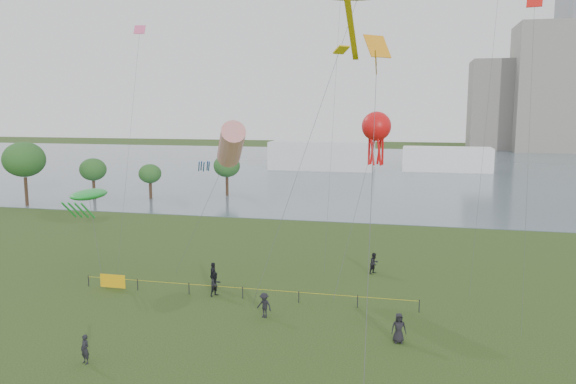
# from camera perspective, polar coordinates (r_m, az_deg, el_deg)

# --- Properties ---
(lake) EXTENTS (400.00, 120.00, 0.08)m
(lake) POSITION_cam_1_polar(r_m,az_deg,el_deg) (124.46, 9.29, 2.38)
(lake) COLOR slate
(lake) RESTS_ON ground_plane
(building_mid) EXTENTS (20.00, 20.00, 38.00)m
(building_mid) POSITION_cam_1_polar(r_m,az_deg,el_deg) (189.53, 24.91, 9.53)
(building_mid) COLOR slate
(building_mid) RESTS_ON ground_plane
(building_low) EXTENTS (16.00, 18.00, 28.00)m
(building_low) POSITION_cam_1_polar(r_m,az_deg,el_deg) (193.07, 20.34, 8.27)
(building_low) COLOR slate
(building_low) RESTS_ON ground_plane
(pavilion_left) EXTENTS (22.00, 8.00, 6.00)m
(pavilion_left) POSITION_cam_1_polar(r_m,az_deg,el_deg) (120.57, 3.46, 3.70)
(pavilion_left) COLOR silver
(pavilion_left) RESTS_ON ground_plane
(pavilion_right) EXTENTS (18.00, 7.00, 5.00)m
(pavilion_right) POSITION_cam_1_polar(r_m,az_deg,el_deg) (122.16, 15.83, 3.22)
(pavilion_right) COLOR white
(pavilion_right) RESTS_ON ground_plane
(trees) EXTENTS (28.30, 19.27, 8.68)m
(trees) POSITION_cam_1_polar(r_m,az_deg,el_deg) (83.21, -19.23, 2.67)
(trees) COLOR #332217
(trees) RESTS_ON ground_plane
(fence) EXTENTS (24.07, 0.07, 1.05)m
(fence) POSITION_cam_1_polar(r_m,az_deg,el_deg) (41.95, -12.73, -9.17)
(fence) COLOR black
(fence) RESTS_ON ground_plane
(spectator_a) EXTENTS (0.99, 1.05, 1.72)m
(spectator_a) POSITION_cam_1_polar(r_m,az_deg,el_deg) (40.41, -7.36, -9.26)
(spectator_a) COLOR black
(spectator_a) RESTS_ON ground_plane
(spectator_b) EXTENTS (1.18, 0.91, 1.61)m
(spectator_b) POSITION_cam_1_polar(r_m,az_deg,el_deg) (36.22, -2.43, -11.42)
(spectator_b) COLOR black
(spectator_b) RESTS_ON ground_plane
(spectator_c) EXTENTS (0.73, 1.22, 1.94)m
(spectator_c) POSITION_cam_1_polar(r_m,az_deg,el_deg) (42.04, -7.61, -8.40)
(spectator_c) COLOR black
(spectator_c) RESTS_ON ground_plane
(spectator_d) EXTENTS (0.93, 0.70, 1.72)m
(spectator_d) POSITION_cam_1_polar(r_m,az_deg,el_deg) (33.19, 11.18, -13.40)
(spectator_d) COLOR black
(spectator_d) RESTS_ON ground_plane
(spectator_f) EXTENTS (0.66, 0.56, 1.55)m
(spectator_f) POSITION_cam_1_polar(r_m,az_deg,el_deg) (32.00, -19.93, -14.78)
(spectator_f) COLOR black
(spectator_f) RESTS_ON ground_plane
(spectator_g) EXTENTS (1.02, 1.05, 1.70)m
(spectator_g) POSITION_cam_1_polar(r_m,az_deg,el_deg) (45.78, 8.75, -7.17)
(spectator_g) COLOR black
(spectator_g) RESTS_ON ground_plane
(kite_windsock) EXTENTS (6.32, 5.20, 12.26)m
(kite_windsock) POSITION_cam_1_polar(r_m,az_deg,el_deg) (44.23, -5.84, 4.78)
(kite_windsock) COLOR #3F3F42
(kite_creature) EXTENTS (3.21, 4.52, 6.72)m
(kite_creature) POSITION_cam_1_polar(r_m,az_deg,el_deg) (47.54, -19.59, -0.28)
(kite_creature) COLOR #3F3F42
(kite_octopus) EXTENTS (3.39, 6.88, 12.91)m
(kite_octopus) POSITION_cam_1_polar(r_m,az_deg,el_deg) (42.55, 8.96, 6.51)
(kite_octopus) COLOR #3F3F42
(kite_delta) EXTENTS (1.78, 17.47, 17.49)m
(kite_delta) POSITION_cam_1_polar(r_m,az_deg,el_deg) (33.95, 9.00, 13.12)
(kite_delta) COLOR #3F3F42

